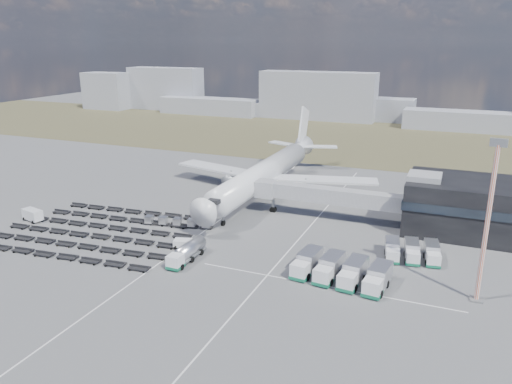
% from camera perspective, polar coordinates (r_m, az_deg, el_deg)
% --- Properties ---
extents(ground, '(420.00, 420.00, 0.00)m').
position_cam_1_polar(ground, '(91.47, -6.27, -5.67)').
color(ground, '#565659').
rests_on(ground, ground).
extents(grass_strip, '(420.00, 90.00, 0.01)m').
position_cam_1_polar(grass_strip, '(191.51, 9.75, 6.18)').
color(grass_strip, '#4A452C').
rests_on(grass_strip, ground).
extents(lane_markings, '(47.12, 110.00, 0.01)m').
position_cam_1_polar(lane_markings, '(90.03, 0.15, -5.94)').
color(lane_markings, silver).
rests_on(lane_markings, ground).
extents(terminal, '(30.40, 16.40, 11.00)m').
position_cam_1_polar(terminal, '(102.28, 25.10, -1.63)').
color(terminal, black).
rests_on(terminal, ground).
extents(jet_bridge, '(30.30, 3.80, 7.05)m').
position_cam_1_polar(jet_bridge, '(101.99, 7.08, -0.27)').
color(jet_bridge, '#939399').
rests_on(jet_bridge, ground).
extents(airliner, '(51.59, 64.53, 17.62)m').
position_cam_1_polar(airliner, '(117.66, 1.21, 2.31)').
color(airliner, white).
rests_on(airliner, ground).
extents(skyline, '(298.52, 26.39, 25.96)m').
position_cam_1_polar(skyline, '(226.66, 15.81, 9.93)').
color(skyline, '#92949F').
rests_on(skyline, ground).
extents(fuel_tanker, '(2.52, 9.30, 2.99)m').
position_cam_1_polar(fuel_tanker, '(83.64, -7.94, -6.86)').
color(fuel_tanker, white).
rests_on(fuel_tanker, ground).
extents(pushback_tug, '(3.82, 2.76, 1.53)m').
position_cam_1_polar(pushback_tug, '(89.01, -8.25, -5.87)').
color(pushback_tug, white).
rests_on(pushback_tug, ground).
extents(utility_van, '(4.88, 3.03, 2.40)m').
position_cam_1_polar(utility_van, '(110.41, -24.17, -2.43)').
color(utility_van, white).
rests_on(utility_van, ground).
extents(catering_truck, '(4.09, 6.81, 2.92)m').
position_cam_1_polar(catering_truck, '(118.71, 2.02, 0.54)').
color(catering_truck, white).
rests_on(catering_truck, ground).
extents(service_trucks_near, '(14.60, 9.08, 3.08)m').
position_cam_1_polar(service_trucks_near, '(77.43, 9.69, -8.83)').
color(service_trucks_near, white).
rests_on(service_trucks_near, ground).
extents(service_trucks_far, '(9.60, 7.88, 2.63)m').
position_cam_1_polar(service_trucks_far, '(87.42, 17.40, -6.48)').
color(service_trucks_far, white).
rests_on(service_trucks_far, ground).
extents(uld_row, '(14.29, 4.02, 1.56)m').
position_cam_1_polar(uld_row, '(99.06, -8.96, -3.39)').
color(uld_row, black).
rests_on(uld_row, ground).
extents(baggage_dollies, '(37.69, 28.57, 0.82)m').
position_cam_1_polar(baggage_dollies, '(99.52, -17.79, -4.25)').
color(baggage_dollies, black).
rests_on(baggage_dollies, ground).
extents(floodlight_mast, '(2.18, 1.78, 23.07)m').
position_cam_1_polar(floodlight_mast, '(73.72, 24.92, -3.26)').
color(floodlight_mast, '#CB4420').
rests_on(floodlight_mast, ground).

